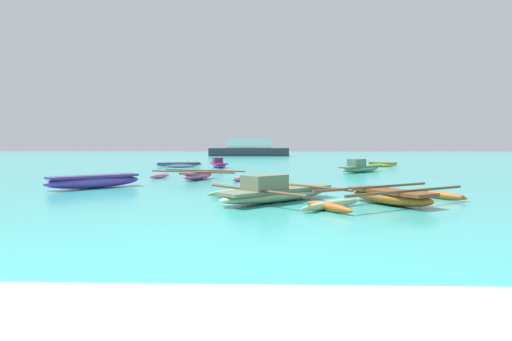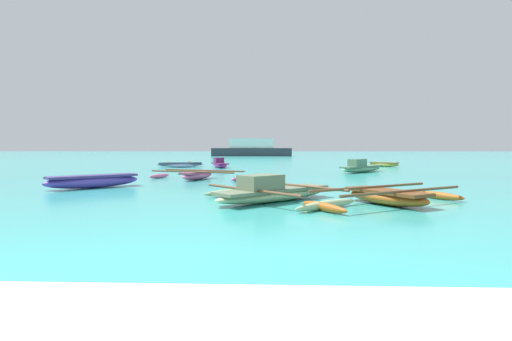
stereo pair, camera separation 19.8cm
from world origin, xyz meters
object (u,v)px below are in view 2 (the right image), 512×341
moored_boat_5 (387,197)px  distant_ferry (252,149)px  moored_boat_1 (198,175)px  moored_boat_4 (93,181)px  moored_boat_2 (272,192)px  moored_boat_6 (361,168)px  moored_boat_0 (220,164)px  moored_boat_3 (180,164)px  moored_boat_7 (384,164)px

moored_boat_5 → distant_ferry: 51.46m
moored_boat_1 → moored_boat_4: 4.71m
moored_boat_2 → moored_boat_6: moored_boat_6 is taller
moored_boat_0 → moored_boat_3: 3.38m
moored_boat_5 → moored_boat_0: bearing=167.8°
moored_boat_0 → moored_boat_6: 9.68m
moored_boat_3 → distant_ferry: distant_ferry is taller
moored_boat_1 → distant_ferry: size_ratio=0.37×
moored_boat_1 → distant_ferry: bearing=20.0°
moored_boat_1 → moored_boat_4: (-2.97, -3.66, 0.06)m
moored_boat_0 → distant_ferry: distant_ferry is taller
moored_boat_1 → moored_boat_3: size_ratio=1.18×
moored_boat_1 → moored_boat_5: (6.06, -7.32, 0.01)m
moored_boat_6 → moored_boat_7: 6.85m
moored_boat_7 → moored_boat_5: bearing=-63.2°
moored_boat_3 → moored_boat_5: moored_boat_5 is taller
moored_boat_3 → moored_boat_5: bearing=-79.1°
moored_boat_2 → moored_boat_6: 13.15m
moored_boat_2 → moored_boat_6: bearing=24.4°
moored_boat_5 → moored_boat_7: bearing=132.1°
moored_boat_4 → moored_boat_5: moored_boat_4 is taller
moored_boat_3 → moored_boat_0: bearing=-41.1°
moored_boat_5 → moored_boat_4: bearing=-144.6°
distant_ferry → moored_boat_3: bearing=-96.3°
moored_boat_2 → moored_boat_6: (5.01, 12.15, 0.02)m
moored_boat_1 → moored_boat_3: moored_boat_1 is taller
moored_boat_3 → moored_boat_7: moored_boat_3 is taller
moored_boat_4 → moored_boat_7: moored_boat_4 is taller
moored_boat_5 → moored_boat_6: bearing=137.6°
moored_boat_5 → distant_ferry: distant_ferry is taller
moored_boat_5 → moored_boat_6: 12.79m
moored_boat_6 → distant_ferry: distant_ferry is taller
moored_boat_6 → moored_boat_7: size_ratio=1.69×
moored_boat_0 → moored_boat_2: moored_boat_2 is taller
moored_boat_2 → moored_boat_7: bearing=23.3°
moored_boat_4 → distant_ferry: 47.57m
moored_boat_6 → moored_boat_5: bearing=-147.3°
moored_boat_6 → distant_ferry: size_ratio=0.28×
moored_boat_7 → moored_boat_3: bearing=-137.1°
moored_boat_3 → moored_boat_6: (11.59, -5.99, 0.10)m
moored_boat_1 → moored_boat_2: size_ratio=1.08×
moored_boat_2 → distant_ferry: size_ratio=0.34×
moored_boat_0 → moored_boat_4: size_ratio=0.85×
moored_boat_0 → moored_boat_4: 13.76m
moored_boat_4 → moored_boat_1: bearing=7.2°
moored_boat_0 → moored_boat_1: (0.29, -9.84, -0.05)m
moored_boat_7 → moored_boat_2: bearing=-71.4°
moored_boat_1 → moored_boat_5: 9.51m
moored_boat_3 → moored_boat_5: size_ratio=0.86×
moored_boat_3 → moored_boat_4: moored_boat_4 is taller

